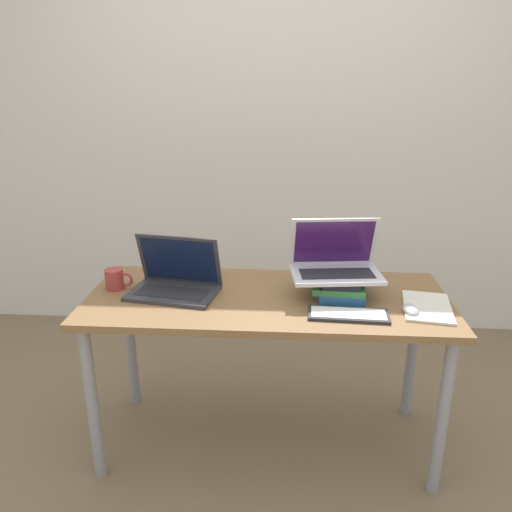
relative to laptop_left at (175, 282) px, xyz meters
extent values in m
plane|color=#7A664C|center=(0.40, -0.34, -0.79)|extent=(14.00, 14.00, 0.00)
cube|color=silver|center=(0.40, 1.24, 0.56)|extent=(8.00, 0.05, 2.70)
cube|color=brown|center=(0.40, -0.02, -0.06)|extent=(1.53, 0.64, 0.03)
cylinder|color=gray|center=(-0.31, -0.28, -0.44)|extent=(0.05, 0.05, 0.72)
cylinder|color=gray|center=(1.10, -0.28, -0.44)|extent=(0.05, 0.05, 0.72)
cylinder|color=gray|center=(-0.31, 0.24, -0.44)|extent=(0.05, 0.05, 0.72)
cylinder|color=gray|center=(1.10, 0.24, -0.44)|extent=(0.05, 0.05, 0.72)
cube|color=#333338|center=(0.00, -0.03, -0.04)|extent=(0.40, 0.29, 0.02)
cube|color=#232328|center=(-0.01, -0.04, -0.03)|extent=(0.32, 0.17, 0.00)
cube|color=#333338|center=(0.01, 0.06, 0.08)|extent=(0.37, 0.13, 0.23)
cube|color=#0F1938|center=(0.01, 0.05, 0.08)|extent=(0.34, 0.11, 0.20)
cube|color=#235693|center=(0.71, 0.02, -0.03)|extent=(0.20, 0.26, 0.04)
cube|color=#33753D|center=(0.70, 0.02, 0.00)|extent=(0.23, 0.25, 0.03)
cube|color=black|center=(0.70, 0.01, 0.03)|extent=(0.16, 0.22, 0.03)
cube|color=silver|center=(0.69, 0.00, 0.05)|extent=(0.39, 0.27, 0.02)
cube|color=#232328|center=(0.69, -0.01, 0.06)|extent=(0.32, 0.15, 0.00)
cube|color=silver|center=(0.68, 0.08, 0.17)|extent=(0.38, 0.12, 0.22)
cube|color=#381451|center=(0.68, 0.08, 0.17)|extent=(0.34, 0.10, 0.19)
cube|color=#28282D|center=(0.72, -0.19, -0.04)|extent=(0.32, 0.14, 0.01)
cube|color=silver|center=(0.72, -0.19, -0.04)|extent=(0.29, 0.11, 0.00)
ellipsoid|color=#B2B2B7|center=(0.97, -0.14, -0.03)|extent=(0.06, 0.10, 0.03)
cube|color=silver|center=(1.05, -0.09, -0.04)|extent=(0.23, 0.32, 0.01)
cylinder|color=#9E3833|center=(-0.27, 0.02, 0.00)|extent=(0.08, 0.08, 0.09)
torus|color=#9E3833|center=(-0.22, 0.02, 0.00)|extent=(0.06, 0.01, 0.06)
camera|label=1|loc=(0.48, -1.96, 0.81)|focal=35.00mm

